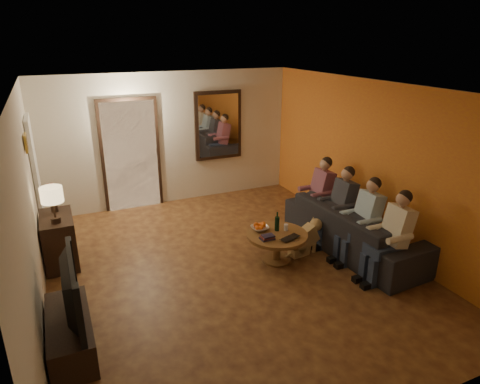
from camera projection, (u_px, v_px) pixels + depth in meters
name	position (u px, v px, depth m)	size (l,w,h in m)	color
floor	(230.00, 268.00, 6.33)	(5.00, 6.00, 0.01)	#431E12
ceiling	(228.00, 88.00, 5.43)	(5.00, 6.00, 0.01)	white
back_wall	(171.00, 139.00, 8.45)	(5.00, 0.02, 2.60)	beige
front_wall	(378.00, 302.00, 3.31)	(5.00, 0.02, 2.60)	beige
left_wall	(29.00, 214.00, 4.92)	(0.02, 6.00, 2.60)	beige
right_wall	(373.00, 164.00, 6.83)	(0.02, 6.00, 2.60)	beige
orange_accent	(373.00, 164.00, 6.83)	(0.01, 6.00, 2.60)	orange
kitchen_doorway	(131.00, 156.00, 8.21)	(1.00, 0.06, 2.10)	#FFE0A5
door_trim	(131.00, 156.00, 8.20)	(1.12, 0.04, 2.22)	black
fridge_glimpse	(145.00, 162.00, 8.36)	(0.45, 0.03, 1.70)	silver
mirror_frame	(218.00, 125.00, 8.72)	(1.00, 0.05, 1.40)	black
mirror_glass	(219.00, 126.00, 8.70)	(0.86, 0.02, 1.26)	white
white_door	(37.00, 179.00, 7.00)	(0.06, 0.85, 2.04)	white
framed_art	(26.00, 143.00, 5.85)	(0.03, 0.28, 0.24)	#B28C33
art_canvas	(27.00, 143.00, 5.86)	(0.01, 0.22, 0.18)	brown
dresser	(59.00, 240.00, 6.34)	(0.45, 0.85, 0.75)	black
table_lamp	(53.00, 205.00, 5.93)	(0.30, 0.30, 0.54)	beige
flower_vase	(53.00, 198.00, 6.32)	(0.14, 0.14, 0.44)	red
tv_stand	(70.00, 333.00, 4.63)	(0.45, 1.20, 0.40)	black
tv	(63.00, 291.00, 4.45)	(0.15, 1.18, 0.68)	black
sofa	(355.00, 228.00, 6.75)	(0.99, 2.53, 0.74)	black
person_a	(393.00, 240.00, 5.86)	(0.60, 0.40, 1.20)	tan
person_b	(364.00, 223.00, 6.38)	(0.60, 0.40, 1.20)	tan
person_c	(340.00, 209.00, 6.89)	(0.60, 0.40, 1.20)	tan
person_d	(319.00, 197.00, 7.40)	(0.60, 0.40, 1.20)	tan
dog	(304.00, 237.00, 6.65)	(0.56, 0.24, 0.56)	#9F8449
coffee_table	(277.00, 247.00, 6.46)	(0.92, 0.92, 0.45)	brown
bowl	(260.00, 228.00, 6.49)	(0.26, 0.26, 0.06)	white
oranges	(260.00, 224.00, 6.46)	(0.20, 0.20, 0.08)	#E35813
wine_bottle	(277.00, 221.00, 6.43)	(0.07, 0.07, 0.31)	black
wine_glass	(286.00, 227.00, 6.47)	(0.06, 0.06, 0.10)	silver
book_stack	(267.00, 237.00, 6.20)	(0.20, 0.15, 0.07)	black
laptop	(293.00, 239.00, 6.17)	(0.33, 0.21, 0.03)	black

